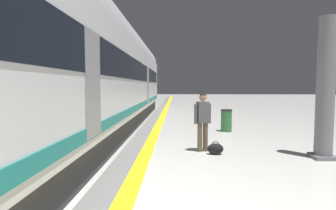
{
  "coord_description": "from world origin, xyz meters",
  "views": [
    {
      "loc": [
        0.28,
        0.2,
        1.87
      ],
      "look_at": [
        0.06,
        7.48,
        1.36
      ],
      "focal_mm": 29.05,
      "sensor_mm": 36.0,
      "label": 1
    }
  ],
  "objects_px": {
    "high_speed_train": "(91,68)",
    "waste_bin": "(226,120)",
    "passenger_near": "(203,118)",
    "duffel_bag_near": "(215,149)",
    "platform_pillar": "(325,92)"
  },
  "relations": [
    {
      "from": "high_speed_train",
      "to": "duffel_bag_near",
      "type": "relative_size",
      "value": 66.71
    },
    {
      "from": "passenger_near",
      "to": "duffel_bag_near",
      "type": "height_order",
      "value": "passenger_near"
    },
    {
      "from": "duffel_bag_near",
      "to": "waste_bin",
      "type": "relative_size",
      "value": 0.48
    },
    {
      "from": "passenger_near",
      "to": "platform_pillar",
      "type": "distance_m",
      "value": 3.19
    },
    {
      "from": "high_speed_train",
      "to": "platform_pillar",
      "type": "xyz_separation_m",
      "value": [
        6.83,
        -2.64,
        -0.78
      ]
    },
    {
      "from": "high_speed_train",
      "to": "platform_pillar",
      "type": "relative_size",
      "value": 8.15
    },
    {
      "from": "platform_pillar",
      "to": "waste_bin",
      "type": "distance_m",
      "value": 4.62
    },
    {
      "from": "platform_pillar",
      "to": "waste_bin",
      "type": "xyz_separation_m",
      "value": [
        -1.74,
        4.08,
        -1.27
      ]
    },
    {
      "from": "high_speed_train",
      "to": "waste_bin",
      "type": "relative_size",
      "value": 32.26
    },
    {
      "from": "platform_pillar",
      "to": "duffel_bag_near",
      "type": "bearing_deg",
      "value": 172.87
    },
    {
      "from": "passenger_near",
      "to": "waste_bin",
      "type": "relative_size",
      "value": 1.84
    },
    {
      "from": "waste_bin",
      "to": "high_speed_train",
      "type": "bearing_deg",
      "value": -164.14
    },
    {
      "from": "passenger_near",
      "to": "duffel_bag_near",
      "type": "bearing_deg",
      "value": -45.46
    },
    {
      "from": "high_speed_train",
      "to": "duffel_bag_near",
      "type": "height_order",
      "value": "high_speed_train"
    },
    {
      "from": "duffel_bag_near",
      "to": "high_speed_train",
      "type": "bearing_deg",
      "value": 150.83
    }
  ]
}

